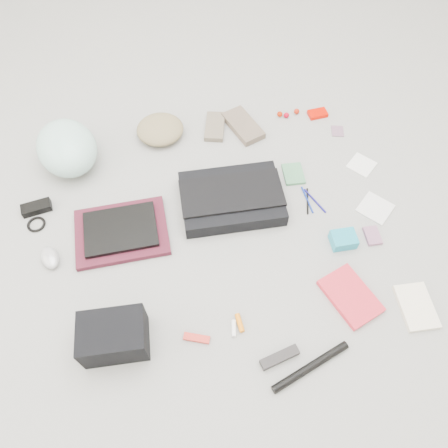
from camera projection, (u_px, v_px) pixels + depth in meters
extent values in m
plane|color=gray|center=(224.00, 230.00, 1.82)|extent=(4.00, 4.00, 0.00)
cube|color=black|center=(231.00, 199.00, 1.87)|extent=(0.45, 0.34, 0.07)
cube|color=black|center=(232.00, 193.00, 1.83)|extent=(0.45, 0.23, 0.01)
cube|color=#4D1624|center=(122.00, 232.00, 1.81)|extent=(0.38, 0.29, 0.03)
cube|color=black|center=(121.00, 229.00, 1.79)|extent=(0.30, 0.22, 0.02)
ellipsoid|color=#ADE1D7|center=(67.00, 148.00, 1.94)|extent=(0.33, 0.38, 0.19)
ellipsoid|color=#827250|center=(160.00, 129.00, 2.08)|extent=(0.25, 0.24, 0.08)
cube|color=#6E6251|center=(215.00, 127.00, 2.12)|extent=(0.14, 0.20, 0.03)
cube|color=brown|center=(243.00, 126.00, 2.12)|extent=(0.18, 0.25, 0.03)
cube|color=black|center=(36.00, 208.00, 1.87)|extent=(0.13, 0.07, 0.03)
torus|color=black|center=(36.00, 224.00, 1.83)|extent=(0.09, 0.09, 0.01)
ellipsoid|color=#A6A6AB|center=(50.00, 258.00, 1.73)|extent=(0.09, 0.12, 0.04)
cube|color=black|center=(114.00, 336.00, 1.51)|extent=(0.24, 0.18, 0.15)
cube|color=red|center=(197.00, 338.00, 1.57)|extent=(0.10, 0.06, 0.01)
cylinder|color=white|center=(234.00, 328.00, 1.59)|extent=(0.03, 0.06, 0.02)
cylinder|color=orange|center=(240.00, 323.00, 1.60)|extent=(0.02, 0.07, 0.02)
cube|color=black|center=(280.00, 357.00, 1.53)|extent=(0.15, 0.06, 0.03)
cylinder|color=black|center=(311.00, 367.00, 1.51)|extent=(0.31, 0.12, 0.03)
cube|color=#E72B3C|center=(350.00, 296.00, 1.66)|extent=(0.21, 0.26, 0.02)
cube|color=beige|center=(416.00, 307.00, 1.64)|extent=(0.14, 0.19, 0.02)
cube|color=#427A53|center=(293.00, 174.00, 1.98)|extent=(0.10, 0.13, 0.01)
cylinder|color=navy|center=(307.00, 200.00, 1.90)|extent=(0.01, 0.14, 0.01)
cylinder|color=black|center=(308.00, 201.00, 1.90)|extent=(0.05, 0.13, 0.01)
cylinder|color=#120D64|center=(315.00, 201.00, 1.90)|extent=(0.06, 0.14, 0.01)
cube|color=#1C95B5|center=(343.00, 239.00, 1.77)|extent=(0.10, 0.09, 0.05)
cube|color=#965F81|center=(372.00, 236.00, 1.80)|extent=(0.07, 0.09, 0.02)
cube|color=silver|center=(362.00, 165.00, 2.01)|extent=(0.15, 0.15, 0.01)
cube|color=silver|center=(375.00, 208.00, 1.88)|extent=(0.18, 0.18, 0.01)
sphere|color=#9D1B01|center=(280.00, 114.00, 2.17)|extent=(0.03, 0.03, 0.03)
sphere|color=#AD0118|center=(286.00, 115.00, 2.16)|extent=(0.03, 0.03, 0.03)
sphere|color=#A31C09|center=(297.00, 111.00, 2.18)|extent=(0.03, 0.03, 0.03)
cube|color=red|center=(318.00, 114.00, 2.18)|extent=(0.09, 0.06, 0.02)
cube|color=slate|center=(338.00, 131.00, 2.12)|extent=(0.07, 0.08, 0.00)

